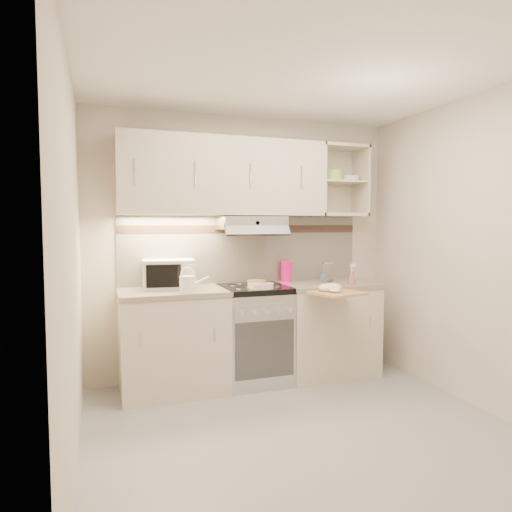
{
  "coord_description": "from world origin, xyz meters",
  "views": [
    {
      "loc": [
        -1.35,
        -2.84,
        1.47
      ],
      "look_at": [
        -0.03,
        0.95,
        1.19
      ],
      "focal_mm": 32.0,
      "sensor_mm": 36.0,
      "label": 1
    }
  ],
  "objects": [
    {
      "name": "ground",
      "position": [
        0.0,
        0.0,
        0.0
      ],
      "size": [
        3.0,
        3.0,
        0.0
      ],
      "primitive_type": "plane",
      "color": "gray",
      "rests_on": "ground"
    },
    {
      "name": "room_shell",
      "position": [
        0.0,
        0.37,
        1.63
      ],
      "size": [
        3.04,
        2.84,
        2.52
      ],
      "color": "beige",
      "rests_on": "ground"
    },
    {
      "name": "base_cabinet_left",
      "position": [
        -0.75,
        1.1,
        0.43
      ],
      "size": [
        0.9,
        0.6,
        0.86
      ],
      "primitive_type": "cube",
      "color": "beige",
      "rests_on": "ground"
    },
    {
      "name": "worktop_left",
      "position": [
        -0.75,
        1.1,
        0.88
      ],
      "size": [
        0.92,
        0.62,
        0.04
      ],
      "primitive_type": "cube",
      "color": "gray",
      "rests_on": "base_cabinet_left"
    },
    {
      "name": "base_cabinet_right",
      "position": [
        0.75,
        1.1,
        0.43
      ],
      "size": [
        0.9,
        0.6,
        0.86
      ],
      "primitive_type": "cube",
      "color": "beige",
      "rests_on": "ground"
    },
    {
      "name": "worktop_right",
      "position": [
        0.75,
        1.1,
        0.88
      ],
      "size": [
        0.92,
        0.62,
        0.04
      ],
      "primitive_type": "cube",
      "color": "gray",
      "rests_on": "base_cabinet_right"
    },
    {
      "name": "electric_range",
      "position": [
        0.0,
        1.1,
        0.45
      ],
      "size": [
        0.6,
        0.6,
        0.9
      ],
      "color": "#B7B7BC",
      "rests_on": "ground"
    },
    {
      "name": "microwave",
      "position": [
        -0.76,
        1.22,
        1.03
      ],
      "size": [
        0.48,
        0.38,
        0.25
      ],
      "rotation": [
        0.0,
        0.0,
        -0.09
      ],
      "color": "silver",
      "rests_on": "worktop_left"
    },
    {
      "name": "watering_can",
      "position": [
        -0.65,
        0.88,
        0.98
      ],
      "size": [
        0.25,
        0.13,
        0.22
      ],
      "rotation": [
        0.0,
        0.0,
        -0.03
      ],
      "color": "white",
      "rests_on": "worktop_left"
    },
    {
      "name": "plate_stack",
      "position": [
        0.01,
        0.94,
        0.92
      ],
      "size": [
        0.23,
        0.23,
        0.05
      ],
      "rotation": [
        0.0,
        0.0,
        0.17
      ],
      "color": "silver",
      "rests_on": "electric_range"
    },
    {
      "name": "bread_loaf",
      "position": [
        0.05,
        1.18,
        0.92
      ],
      "size": [
        0.17,
        0.17,
        0.04
      ],
      "primitive_type": "cylinder",
      "color": "#AB8A3F",
      "rests_on": "electric_range"
    },
    {
      "name": "pink_pitcher",
      "position": [
        0.41,
        1.3,
        1.01
      ],
      "size": [
        0.11,
        0.11,
        0.21
      ],
      "rotation": [
        0.0,
        0.0,
        -0.18
      ],
      "color": "#F40B88",
      "rests_on": "worktop_right"
    },
    {
      "name": "glass_jar",
      "position": [
        0.8,
        1.17,
        1.0
      ],
      "size": [
        0.1,
        0.1,
        0.2
      ],
      "rotation": [
        0.0,
        0.0,
        -0.15
      ],
      "color": "white",
      "rests_on": "worktop_right"
    },
    {
      "name": "spice_jar",
      "position": [
        0.64,
        0.95,
        0.95
      ],
      "size": [
        0.06,
        0.06,
        0.09
      ],
      "rotation": [
        0.0,
        0.0,
        0.32
      ],
      "color": "silver",
      "rests_on": "worktop_right"
    },
    {
      "name": "spray_bottle",
      "position": [
        0.91,
        0.9,
        0.98
      ],
      "size": [
        0.08,
        0.08,
        0.21
      ],
      "rotation": [
        0.0,
        0.0,
        0.02
      ],
      "color": "pink",
      "rests_on": "worktop_right"
    },
    {
      "name": "cutting_board",
      "position": [
        0.61,
        0.63,
        0.87
      ],
      "size": [
        0.48,
        0.45,
        0.02
      ],
      "primitive_type": "cube",
      "rotation": [
        0.0,
        0.0,
        0.25
      ],
      "color": "#BE7858",
      "rests_on": "base_cabinet_right"
    },
    {
      "name": "dish_towel",
      "position": [
        0.57,
        0.66,
        0.92
      ],
      "size": [
        0.32,
        0.3,
        0.07
      ],
      "primitive_type": null,
      "rotation": [
        0.0,
        0.0,
        -0.38
      ],
      "color": "silver",
      "rests_on": "cutting_board"
    }
  ]
}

